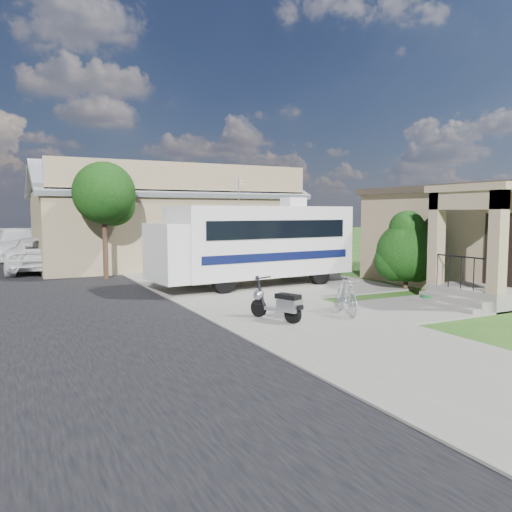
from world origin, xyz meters
name	(u,v)px	position (x,y,z in m)	size (l,w,h in m)	color
ground	(315,311)	(0.00, 0.00, 0.00)	(120.00, 120.00, 0.00)	#1C4913
street_slab	(1,282)	(-7.50, 10.00, 0.01)	(9.00, 80.00, 0.02)	black
sidewalk_slab	(168,272)	(-1.00, 10.00, 0.03)	(4.00, 80.00, 0.06)	slate
driveway_slab	(280,285)	(1.50, 4.50, 0.03)	(7.00, 6.00, 0.05)	slate
walk_slab	(426,307)	(3.00, -1.00, 0.03)	(4.00, 3.00, 0.05)	slate
house	(496,235)	(8.88, 1.43, 1.78)	(9.47, 7.80, 3.54)	#8B7358
warehouse	(163,225)	(0.00, 13.97, 1.99)	(12.50, 8.40, 5.04)	#817151
street_tree_a	(106,196)	(-3.70, 9.05, 3.25)	(2.44, 2.40, 4.58)	black
street_tree_b	(74,199)	(-3.70, 19.05, 3.39)	(2.44, 2.40, 4.73)	black
street_tree_c	(58,206)	(-3.70, 28.05, 3.10)	(2.44, 2.40, 4.42)	black
motorhome	(255,242)	(0.56, 4.68, 1.59)	(7.42, 2.91, 3.71)	silver
shrub	(406,250)	(4.78, 1.69, 1.37)	(2.19, 2.09, 2.68)	black
scooter	(279,304)	(-1.57, -0.81, 0.46)	(0.80, 1.49, 1.02)	black
bicycle	(346,298)	(0.33, -0.91, 0.48)	(0.45, 1.59, 0.95)	#A7A7AF
pickup_truck	(38,254)	(-5.97, 13.22, 0.76)	(2.53, 5.49, 1.53)	white
van	(19,244)	(-6.60, 19.69, 0.87)	(2.44, 6.00, 1.74)	white
garden_hose	(428,300)	(3.60, -0.48, 0.10)	(0.43, 0.43, 0.19)	#125B25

